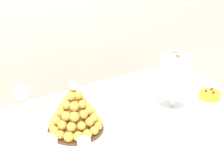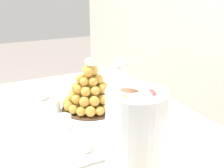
{
  "view_description": "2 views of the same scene",
  "coord_description": "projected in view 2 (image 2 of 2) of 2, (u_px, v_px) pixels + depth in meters",
  "views": [
    {
      "loc": [
        -0.7,
        -0.96,
        1.46
      ],
      "look_at": [
        0.0,
        0.05,
        0.91
      ],
      "focal_mm": 47.91,
      "sensor_mm": 36.0,
      "label": 1
    },
    {
      "loc": [
        0.76,
        -0.37,
        1.24
      ],
      "look_at": [
        0.05,
        -0.0,
        0.95
      ],
      "focal_mm": 42.6,
      "sensor_mm": 36.0,
      "label": 2
    }
  ],
  "objects": [
    {
      "name": "macaron_goblet",
      "position": [
        136.0,
        130.0,
        0.64
      ],
      "size": [
        0.15,
        0.15,
        0.29
      ],
      "color": "white",
      "rests_on": "buffet_table"
    },
    {
      "name": "creme_brulee_ramekin",
      "position": [
        74.0,
        95.0,
        1.25
      ],
      "size": [
        0.09,
        0.09,
        0.02
      ],
      "color": "white",
      "rests_on": "serving_tray"
    },
    {
      "name": "croquembouche",
      "position": [
        90.0,
        90.0,
        1.11
      ],
      "size": [
        0.24,
        0.24,
        0.22
      ],
      "color": "#4C331E",
      "rests_on": "serving_tray"
    },
    {
      "name": "dessert_cup_centre",
      "position": [
        64.0,
        122.0,
        0.98
      ],
      "size": [
        0.06,
        0.06,
        0.05
      ],
      "color": "silver",
      "rests_on": "serving_tray"
    },
    {
      "name": "buffet_table",
      "position": [
        106.0,
        158.0,
        1.0
      ],
      "size": [
        1.45,
        0.83,
        0.75
      ],
      "color": "brown",
      "rests_on": "ground_plane"
    },
    {
      "name": "dessert_cup_left",
      "position": [
        42.0,
        93.0,
        1.24
      ],
      "size": [
        0.06,
        0.06,
        0.05
      ],
      "color": "silver",
      "rests_on": "serving_tray"
    },
    {
      "name": "dessert_cup_mid_right",
      "position": [
        84.0,
        143.0,
        0.84
      ],
      "size": [
        0.05,
        0.05,
        0.05
      ],
      "color": "silver",
      "rests_on": "serving_tray"
    },
    {
      "name": "serving_tray",
      "position": [
        83.0,
        114.0,
        1.09
      ],
      "size": [
        0.64,
        0.38,
        0.02
      ],
      "color": "white",
      "rests_on": "buffet_table"
    },
    {
      "name": "wine_glass",
      "position": [
        120.0,
        66.0,
        1.31
      ],
      "size": [
        0.08,
        0.08,
        0.17
      ],
      "color": "silver",
      "rests_on": "buffet_table"
    },
    {
      "name": "dessert_cup_mid_left",
      "position": [
        54.0,
        106.0,
        1.11
      ],
      "size": [
        0.05,
        0.05,
        0.05
      ],
      "color": "silver",
      "rests_on": "serving_tray"
    }
  ]
}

